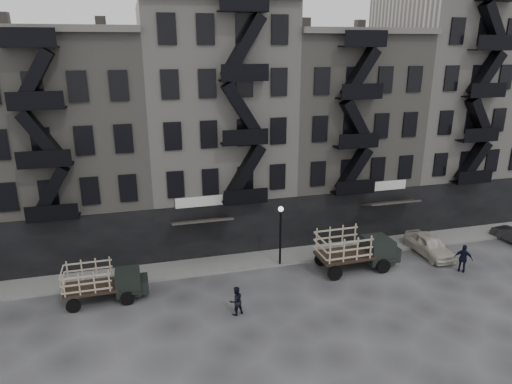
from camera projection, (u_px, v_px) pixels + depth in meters
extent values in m
plane|color=#38383A|center=(246.00, 291.00, 27.86)|extent=(140.00, 140.00, 0.00)
cube|color=slate|center=(233.00, 262.00, 31.28)|extent=(55.00, 2.50, 0.15)
cube|color=slate|center=(75.00, 146.00, 32.26)|extent=(10.00, 10.00, 15.00)
cube|color=black|center=(77.00, 245.00, 29.42)|extent=(10.00, 0.35, 4.00)
cube|color=#595651|center=(47.00, 28.00, 25.14)|extent=(10.00, 0.50, 0.40)
cube|color=#4C4744|center=(9.00, 23.00, 29.01)|extent=(0.70, 0.70, 1.20)
cube|color=#4C4744|center=(100.00, 24.00, 30.36)|extent=(0.70, 0.70, 1.20)
cube|color=#A49F96|center=(214.00, 125.00, 34.41)|extent=(10.00, 10.00, 17.00)
cube|color=black|center=(229.00, 229.00, 31.88)|extent=(10.00, 0.35, 4.00)
cube|color=slate|center=(335.00, 132.00, 37.18)|extent=(10.00, 10.00, 15.00)
cube|color=black|center=(359.00, 216.00, 34.34)|extent=(10.00, 0.35, 4.00)
cube|color=#595651|center=(374.00, 30.00, 30.06)|extent=(10.00, 0.50, 0.40)
cube|color=#4C4744|center=(304.00, 26.00, 33.93)|extent=(0.70, 0.70, 1.20)
cube|color=#4C4744|center=(371.00, 27.00, 35.28)|extent=(0.70, 0.70, 1.20)
cube|color=#A49F96|center=(443.00, 109.00, 39.17)|extent=(10.00, 10.00, 18.00)
cube|color=black|center=(471.00, 205.00, 36.80)|extent=(10.00, 0.35, 4.00)
cylinder|color=black|center=(280.00, 239.00, 30.37)|extent=(0.14, 0.14, 4.00)
sphere|color=silver|center=(281.00, 209.00, 29.71)|extent=(0.36, 0.36, 0.36)
cube|color=black|center=(92.00, 287.00, 26.39)|extent=(3.02, 1.79, 0.16)
cube|color=black|center=(128.00, 282.00, 26.87)|extent=(1.43, 1.60, 1.33)
cube|color=black|center=(142.00, 284.00, 27.16)|extent=(0.72, 1.33, 0.80)
cylinder|color=black|center=(128.00, 299.00, 26.23)|extent=(0.80, 0.20, 0.80)
cylinder|color=black|center=(127.00, 284.00, 27.85)|extent=(0.80, 0.20, 0.80)
cylinder|color=black|center=(73.00, 306.00, 25.49)|extent=(0.80, 0.20, 0.80)
cylinder|color=black|center=(77.00, 290.00, 27.12)|extent=(0.80, 0.20, 0.80)
cube|color=black|center=(345.00, 255.00, 30.03)|extent=(3.62, 2.18, 0.19)
cube|color=black|center=(377.00, 249.00, 30.64)|extent=(1.72, 1.93, 1.58)
cube|color=black|center=(389.00, 252.00, 30.99)|extent=(0.88, 1.60, 0.95)
cylinder|color=black|center=(383.00, 266.00, 29.88)|extent=(0.95, 0.25, 0.95)
cylinder|color=black|center=(367.00, 253.00, 31.80)|extent=(0.95, 0.25, 0.95)
cylinder|color=black|center=(335.00, 273.00, 28.95)|extent=(0.95, 0.25, 0.95)
cylinder|color=black|center=(321.00, 259.00, 30.87)|extent=(0.95, 0.25, 0.95)
imported|color=beige|center=(429.00, 245.00, 32.42)|extent=(1.84, 4.39, 1.48)
imported|color=black|center=(236.00, 301.00, 25.19)|extent=(0.97, 0.86, 1.68)
imported|color=black|center=(463.00, 258.00, 29.89)|extent=(1.14, 1.11, 1.91)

